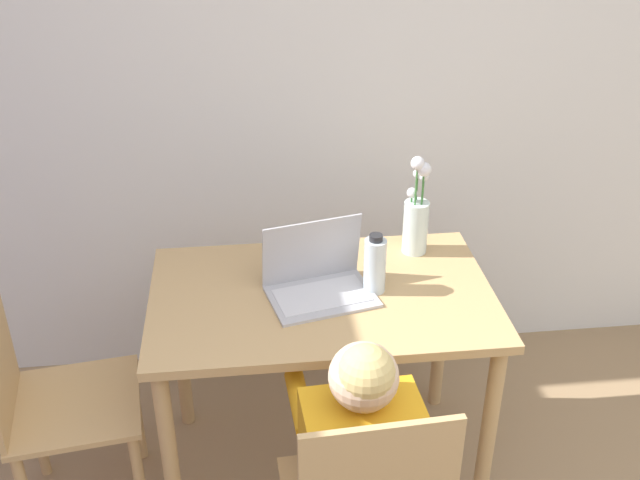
{
  "coord_description": "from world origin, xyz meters",
  "views": [
    {
      "loc": [
        -0.48,
        -0.46,
        2.05
      ],
      "look_at": [
        -0.25,
        1.53,
        0.93
      ],
      "focal_mm": 42.0,
      "sensor_mm": 36.0,
      "label": 1
    }
  ],
  "objects_px": {
    "laptop": "(318,277)",
    "chair_spare": "(51,401)",
    "water_bottle": "(375,265)",
    "person_seated": "(356,441)",
    "flower_vase": "(416,217)"
  },
  "relations": [
    {
      "from": "chair_spare",
      "to": "laptop",
      "type": "bearing_deg",
      "value": -91.69
    },
    {
      "from": "chair_spare",
      "to": "water_bottle",
      "type": "relative_size",
      "value": 4.47
    },
    {
      "from": "person_seated",
      "to": "water_bottle",
      "type": "height_order",
      "value": "person_seated"
    },
    {
      "from": "person_seated",
      "to": "flower_vase",
      "type": "xyz_separation_m",
      "value": [
        0.31,
        0.74,
        0.27
      ]
    },
    {
      "from": "laptop",
      "to": "flower_vase",
      "type": "xyz_separation_m",
      "value": [
        0.36,
        0.22,
        0.08
      ]
    },
    {
      "from": "water_bottle",
      "to": "flower_vase",
      "type": "bearing_deg",
      "value": 51.49
    },
    {
      "from": "laptop",
      "to": "water_bottle",
      "type": "xyz_separation_m",
      "value": [
        0.18,
        -0.01,
        0.04
      ]
    },
    {
      "from": "flower_vase",
      "to": "water_bottle",
      "type": "bearing_deg",
      "value": -128.51
    },
    {
      "from": "laptop",
      "to": "chair_spare",
      "type": "bearing_deg",
      "value": 172.89
    },
    {
      "from": "water_bottle",
      "to": "chair_spare",
      "type": "bearing_deg",
      "value": -175.77
    },
    {
      "from": "chair_spare",
      "to": "flower_vase",
      "type": "relative_size",
      "value": 2.48
    },
    {
      "from": "person_seated",
      "to": "water_bottle",
      "type": "relative_size",
      "value": 4.86
    },
    {
      "from": "flower_vase",
      "to": "chair_spare",
      "type": "bearing_deg",
      "value": -165.96
    },
    {
      "from": "chair_spare",
      "to": "laptop",
      "type": "distance_m",
      "value": 0.92
    },
    {
      "from": "laptop",
      "to": "water_bottle",
      "type": "height_order",
      "value": "laptop"
    }
  ]
}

